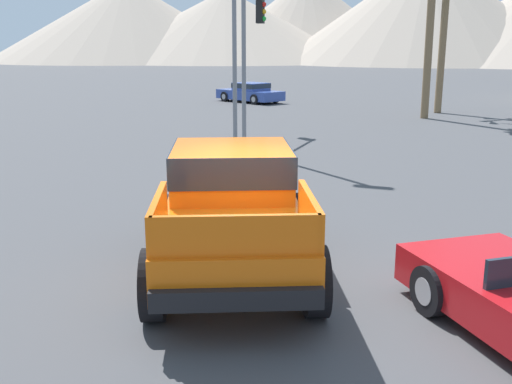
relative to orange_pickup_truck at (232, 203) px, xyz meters
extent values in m
plane|color=#424244|center=(0.55, -0.47, -1.06)|extent=(320.00, 320.00, 0.00)
cube|color=orange|center=(0.13, -0.31, -0.25)|extent=(3.60, 4.91, 0.56)
cube|color=orange|center=(-0.22, 0.52, 0.40)|extent=(2.46, 2.54, 0.75)
cube|color=#1E2833|center=(-0.22, 0.52, 0.54)|extent=(2.51, 2.59, 0.48)
cube|color=orange|center=(-0.26, -1.84, 0.27)|extent=(0.78, 1.68, 0.48)
cube|color=orange|center=(1.50, -1.09, 0.27)|extent=(0.78, 1.68, 0.48)
cube|color=orange|center=(0.96, -2.25, 0.27)|extent=(1.79, 0.82, 0.48)
cube|color=black|center=(-0.77, 1.81, -0.41)|extent=(1.86, 0.91, 0.24)
cube|color=black|center=(1.03, -2.42, -0.41)|extent=(1.86, 0.91, 0.24)
cylinder|color=black|center=(-1.36, 0.57, -0.59)|extent=(0.63, 0.97, 0.93)
cylinder|color=#232326|center=(-1.36, 0.57, -0.59)|extent=(0.48, 0.59, 0.51)
cylinder|color=black|center=(0.53, 1.38, -0.59)|extent=(0.63, 0.97, 0.93)
cylinder|color=#232326|center=(0.53, 1.38, -0.59)|extent=(0.48, 0.59, 0.51)
cylinder|color=black|center=(-0.27, -1.99, -0.59)|extent=(0.63, 0.97, 0.93)
cylinder|color=#232326|center=(-0.27, -1.99, -0.59)|extent=(0.48, 0.59, 0.51)
cylinder|color=black|center=(1.62, -1.18, -0.59)|extent=(0.63, 0.97, 0.93)
cylinder|color=#232326|center=(1.62, -1.18, -0.59)|extent=(0.48, 0.59, 0.51)
cylinder|color=black|center=(3.01, -0.66, -0.73)|extent=(0.57, 0.66, 0.66)
cylinder|color=#9E9EA3|center=(3.01, -0.66, -0.73)|extent=(0.40, 0.43, 0.36)
cube|color=#334C9E|center=(-9.59, 26.37, -0.61)|extent=(4.68, 3.55, 0.56)
cube|color=#334C9E|center=(-9.50, 26.32, -0.11)|extent=(2.33, 2.22, 0.45)
cube|color=#1E2833|center=(-9.50, 26.32, -0.06)|extent=(2.38, 2.26, 0.27)
cylinder|color=black|center=(-11.18, 26.22, -0.76)|extent=(0.64, 0.47, 0.60)
cylinder|color=#9E9EA3|center=(-11.18, 26.22, -0.76)|extent=(0.40, 0.36, 0.33)
cylinder|color=black|center=(-10.41, 27.74, -0.76)|extent=(0.64, 0.47, 0.60)
cylinder|color=#9E9EA3|center=(-10.41, 27.74, -0.76)|extent=(0.40, 0.36, 0.33)
cylinder|color=black|center=(-8.78, 25.00, -0.76)|extent=(0.64, 0.47, 0.60)
cylinder|color=#9E9EA3|center=(-8.78, 25.00, -0.76)|extent=(0.40, 0.36, 0.33)
cylinder|color=black|center=(-8.01, 26.52, -0.76)|extent=(0.64, 0.47, 0.60)
cylinder|color=#9E9EA3|center=(-8.01, 26.52, -0.76)|extent=(0.40, 0.36, 0.33)
cylinder|color=slate|center=(-4.94, 12.38, 1.66)|extent=(0.16, 0.16, 5.43)
cube|color=black|center=(-4.94, 15.14, 3.62)|extent=(0.26, 0.34, 0.90)
sphere|color=red|center=(-4.79, 15.14, 3.89)|extent=(0.20, 0.20, 0.20)
sphere|color=orange|center=(-4.79, 15.14, 3.62)|extent=(0.20, 0.20, 0.20)
sphere|color=green|center=(-4.79, 15.14, 3.35)|extent=(0.20, 0.20, 0.20)
cylinder|color=slate|center=(-3.68, 10.05, 3.39)|extent=(0.14, 0.14, 8.89)
cylinder|color=brown|center=(1.15, 21.24, 3.33)|extent=(0.36, 0.75, 8.78)
cylinder|color=brown|center=(1.59, 24.36, 2.43)|extent=(0.36, 0.88, 6.98)
cone|color=gray|center=(-6.68, 115.11, 8.96)|extent=(58.56, 58.56, 20.04)
cone|color=gray|center=(-67.01, 106.29, 7.24)|extent=(58.52, 58.52, 16.59)
cone|color=gray|center=(-46.81, 111.45, 6.19)|extent=(57.79, 57.79, 14.50)
cone|color=gray|center=(-34.03, 129.35, 8.28)|extent=(51.76, 51.76, 18.67)
camera|label=1|loc=(3.34, -8.16, 2.34)|focal=42.00mm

